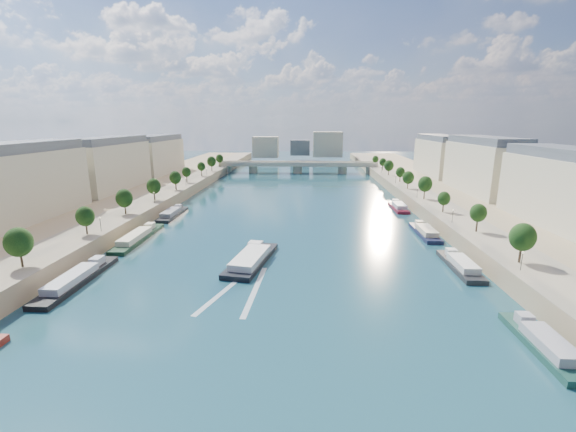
# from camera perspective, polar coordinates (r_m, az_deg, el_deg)

# --- Properties ---
(ground) EXTENTS (700.00, 700.00, 0.00)m
(ground) POSITION_cam_1_polar(r_m,az_deg,el_deg) (139.06, -0.06, -1.15)
(ground) COLOR #0C2E36
(ground) RESTS_ON ground
(quay_left) EXTENTS (44.00, 520.00, 5.00)m
(quay_left) POSITION_cam_1_polar(r_m,az_deg,el_deg) (159.14, -26.92, 0.17)
(quay_left) COLOR #9E8460
(quay_left) RESTS_ON ground
(quay_right) EXTENTS (44.00, 520.00, 5.00)m
(quay_right) POSITION_cam_1_polar(r_m,az_deg,el_deg) (152.87, 28.00, -0.46)
(quay_right) COLOR #9E8460
(quay_right) RESTS_ON ground
(pave_left) EXTENTS (14.00, 520.00, 0.10)m
(pave_left) POSITION_cam_1_polar(r_m,az_deg,el_deg) (151.73, -22.10, 1.05)
(pave_left) COLOR gray
(pave_left) RESTS_ON quay_left
(pave_right) EXTENTS (14.00, 520.00, 0.10)m
(pave_right) POSITION_cam_1_polar(r_m,az_deg,el_deg) (146.54, 22.80, 0.56)
(pave_right) COLOR gray
(pave_right) RESTS_ON quay_right
(trees_left) EXTENTS (4.80, 268.80, 8.26)m
(trees_left) POSITION_cam_1_polar(r_m,az_deg,el_deg) (151.68, -21.29, 3.21)
(trees_left) COLOR #382B1E
(trees_left) RESTS_ON ground
(trees_right) EXTENTS (4.80, 268.80, 8.26)m
(trees_right) POSITION_cam_1_polar(r_m,az_deg,el_deg) (154.13, 21.06, 3.39)
(trees_right) COLOR #382B1E
(trees_right) RESTS_ON ground
(lamps_left) EXTENTS (0.36, 200.36, 4.28)m
(lamps_left) POSITION_cam_1_polar(r_m,az_deg,el_deg) (140.44, -22.21, 1.22)
(lamps_left) COLOR black
(lamps_left) RESTS_ON ground
(lamps_right) EXTENTS (0.36, 200.36, 4.28)m
(lamps_right) POSITION_cam_1_polar(r_m,az_deg,el_deg) (149.16, 20.64, 2.05)
(lamps_right) COLOR black
(lamps_right) RESTS_ON ground
(buildings_left) EXTENTS (16.00, 226.00, 23.20)m
(buildings_left) POSITION_cam_1_polar(r_m,az_deg,el_deg) (173.69, -29.24, 5.63)
(buildings_left) COLOR #BAAF8F
(buildings_left) RESTS_ON ground
(buildings_right) EXTENTS (16.00, 226.00, 23.20)m
(buildings_right) POSITION_cam_1_polar(r_m,az_deg,el_deg) (166.91, 30.89, 5.17)
(buildings_right) COLOR #BAAF8F
(buildings_right) RESTS_ON ground
(skyline) EXTENTS (79.00, 42.00, 22.00)m
(skyline) POSITION_cam_1_polar(r_m,az_deg,el_deg) (354.34, 2.29, 10.37)
(skyline) COLOR #BAAF8F
(skyline) RESTS_ON ground
(bridge) EXTENTS (112.00, 12.00, 8.15)m
(bridge) POSITION_cam_1_polar(r_m,az_deg,el_deg) (277.31, 1.43, 7.43)
(bridge) COLOR #C1B79E
(bridge) RESTS_ON ground
(tour_barge) EXTENTS (11.90, 27.10, 3.67)m
(tour_barge) POSITION_cam_1_polar(r_m,az_deg,el_deg) (101.57, -5.45, -6.39)
(tour_barge) COLOR black
(tour_barge) RESTS_ON ground
(wake) EXTENTS (12.03, 26.03, 0.04)m
(wake) POSITION_cam_1_polar(r_m,az_deg,el_deg) (86.73, -7.02, -10.75)
(wake) COLOR silver
(wake) RESTS_ON ground
(moored_barges_left) EXTENTS (5.00, 159.43, 3.60)m
(moored_barges_left) POSITION_cam_1_polar(r_m,az_deg,el_deg) (100.57, -29.08, -8.44)
(moored_barges_left) COLOR #1C213F
(moored_barges_left) RESTS_ON ground
(moored_barges_right) EXTENTS (5.00, 161.31, 3.60)m
(moored_barges_right) POSITION_cam_1_polar(r_m,az_deg,el_deg) (103.83, 24.74, -7.27)
(moored_barges_right) COLOR black
(moored_barges_right) RESTS_ON ground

